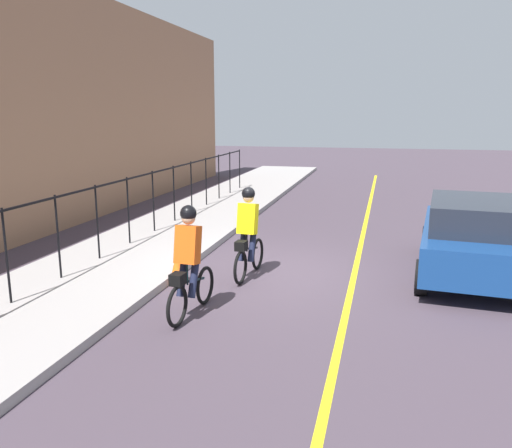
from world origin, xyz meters
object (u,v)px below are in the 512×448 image
patrol_sedan (471,236)px  traffic_cone_near (178,266)px  cyclist_follow (189,262)px  cyclist_lead (248,233)px

patrol_sedan → traffic_cone_near: 5.83m
cyclist_follow → traffic_cone_near: (1.55, 0.84, -0.58)m
patrol_sedan → traffic_cone_near: bearing=113.7°
traffic_cone_near → cyclist_follow: bearing=-151.5°
traffic_cone_near → patrol_sedan: bearing=-71.8°
traffic_cone_near → cyclist_lead: bearing=-62.1°
cyclist_follow → patrol_sedan: bearing=-49.8°
cyclist_lead → traffic_cone_near: size_ratio=2.75×
cyclist_lead → traffic_cone_near: 1.51m
patrol_sedan → cyclist_follow: bearing=131.3°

